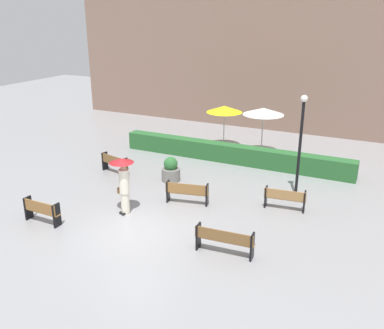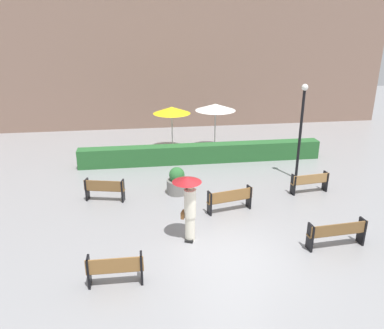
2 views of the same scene
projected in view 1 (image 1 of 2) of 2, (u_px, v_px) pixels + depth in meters
name	position (u px, v px, depth m)	size (l,w,h in m)	color
ground_plane	(134.00, 232.00, 14.68)	(60.00, 60.00, 0.00)	gray
bench_mid_center	(187.00, 192.00, 16.71)	(1.75, 0.69, 0.88)	olive
bench_near_right	(224.00, 239.00, 13.17)	(1.91, 0.49, 0.87)	brown
bench_far_left	(114.00, 163.00, 19.95)	(1.58, 0.67, 0.89)	brown
bench_far_right	(285.00, 198.00, 16.23)	(1.62, 0.52, 0.84)	#9E7242
bench_near_left	(41.00, 210.00, 15.17)	(1.51, 0.37, 0.88)	olive
pedestrian_with_umbrella	(123.00, 179.00, 15.65)	(0.92, 0.92, 2.19)	silver
planter_pot	(171.00, 170.00, 19.06)	(0.84, 0.84, 1.13)	slate
lamp_post	(301.00, 136.00, 16.84)	(0.28, 0.28, 4.23)	black
patio_umbrella_yellow	(224.00, 109.00, 23.09)	(1.99, 1.99, 2.43)	silver
patio_umbrella_white	(263.00, 111.00, 21.84)	(2.14, 2.14, 2.59)	silver
hedge_strip	(232.00, 154.00, 21.44)	(12.09, 0.70, 0.92)	#28602D
building_facade	(270.00, 54.00, 26.60)	(28.00, 1.20, 9.55)	#846656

